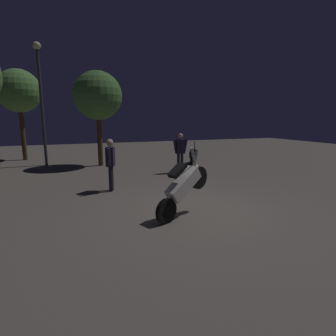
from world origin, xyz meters
name	(u,v)px	position (x,y,z in m)	size (l,w,h in m)	color
ground_plane	(199,209)	(0.00, 0.00, 0.00)	(40.00, 40.00, 0.00)	#605951
motorcycle_white_foreground	(183,186)	(-0.60, -0.32, 0.74)	(1.56, 0.76, 1.63)	black
motorcycle_black_parked_left	(194,155)	(2.98, 6.42, 0.44)	(1.02, 1.43, 1.11)	black
person_rider_beside	(110,160)	(-1.81, 2.61, 0.99)	(0.35, 0.65, 1.66)	black
person_bystander_far	(180,149)	(1.43, 4.55, 1.00)	(0.67, 0.25, 1.68)	black
streetlamp_near	(41,91)	(-4.08, 8.57, 3.60)	(0.36, 0.36, 5.78)	#38383D
tree_left_bg	(98,96)	(-1.56, 7.53, 3.33)	(2.28, 2.28, 4.50)	#4C331E
tree_right_bg	(19,91)	(-5.33, 10.94, 3.73)	(2.30, 2.30, 4.91)	#4C331E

